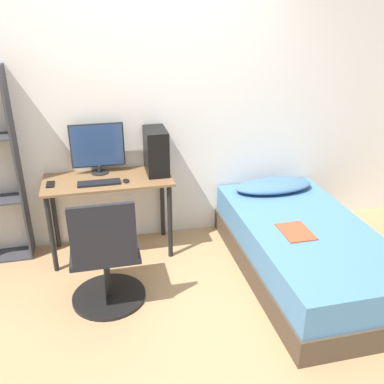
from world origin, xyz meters
name	(u,v)px	position (x,y,z in m)	size (l,w,h in m)	color
ground_plane	(176,323)	(0.00, 0.00, 0.00)	(14.00, 14.00, 0.00)	tan
wall_back	(144,114)	(0.00, 1.41, 1.25)	(8.00, 0.05, 2.50)	silver
desk	(109,192)	(-0.39, 1.13, 0.63)	(1.14, 0.52, 0.76)	brown
office_chair	(106,264)	(-0.47, 0.35, 0.36)	(0.59, 0.59, 0.95)	black
bed	(304,250)	(1.22, 0.38, 0.24)	(1.04, 2.01, 0.48)	#4C3D2D
pillow	(273,186)	(1.22, 1.12, 0.53)	(0.79, 0.36, 0.11)	teal
magazine	(296,232)	(1.07, 0.30, 0.48)	(0.24, 0.32, 0.01)	#B24C2D
monitor	(98,147)	(-0.45, 1.29, 1.00)	(0.48, 0.16, 0.47)	black
keyboard	(99,183)	(-0.47, 1.02, 0.77)	(0.37, 0.12, 0.02)	black
pc_tower	(156,151)	(0.07, 1.19, 0.96)	(0.19, 0.35, 0.41)	black
mouse	(126,181)	(-0.23, 1.02, 0.77)	(0.06, 0.09, 0.02)	black
phone	(50,184)	(-0.88, 1.10, 0.76)	(0.07, 0.14, 0.01)	black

